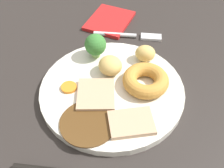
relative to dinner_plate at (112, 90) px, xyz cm
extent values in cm
cube|color=#2B2623|center=(3.55, -2.38, -2.50)|extent=(120.00, 84.00, 3.60)
cylinder|color=silver|center=(0.00, 0.00, 0.00)|extent=(25.71, 25.71, 1.40)
cylinder|color=#563819|center=(8.25, -2.20, 0.85)|extent=(9.12, 9.12, 0.30)
cube|color=tan|center=(2.37, -2.12, 1.10)|extent=(8.12, 7.58, 0.80)
cube|color=tan|center=(7.16, 4.40, 1.10)|extent=(7.17, 8.35, 0.80)
torus|color=#C68938|center=(-1.68, 5.73, 1.98)|extent=(8.21, 8.21, 2.55)
ellipsoid|color=#D8B260|center=(-3.94, -1.04, 2.35)|extent=(6.18, 6.17, 3.30)
ellipsoid|color=#D8B260|center=(-8.55, 4.95, 2.30)|extent=(3.42, 4.03, 3.19)
cylinder|color=orange|center=(1.45, -7.50, 0.95)|extent=(2.79, 2.79, 0.49)
cylinder|color=#8CB766|center=(-8.02, -4.69, 1.36)|extent=(1.73, 1.73, 1.31)
sphere|color=#387A33|center=(-8.02, -4.69, 3.49)|extent=(4.21, 4.21, 4.21)
cylinder|color=silver|center=(-16.79, -2.64, -0.25)|extent=(1.64, 9.54, 0.90)
cube|color=silver|center=(-17.44, 5.58, -0.40)|extent=(2.35, 4.64, 0.60)
cube|color=red|center=(-21.86, -4.54, -0.30)|extent=(12.76, 11.27, 0.80)
camera|label=1|loc=(33.44, 6.06, 37.74)|focal=45.35mm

